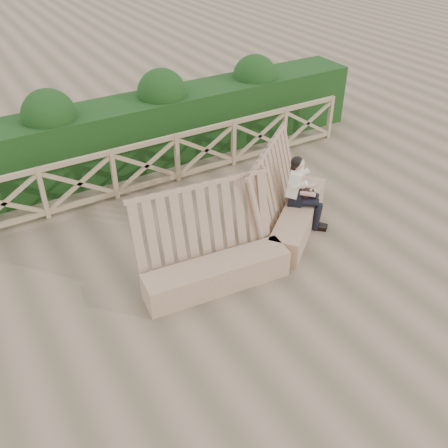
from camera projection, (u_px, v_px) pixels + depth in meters
ground at (235, 281)px, 8.26m from camera, size 60.00×60.00×0.00m
bench at (258, 234)px, 8.64m from camera, size 4.45×2.14×1.62m
woman at (301, 190)px, 9.16m from camera, size 0.78×0.81×1.44m
guardrail at (146, 166)px, 10.41m from camera, size 10.10×0.09×1.10m
hedge at (124, 136)px, 11.14m from camera, size 12.00×1.20×1.50m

